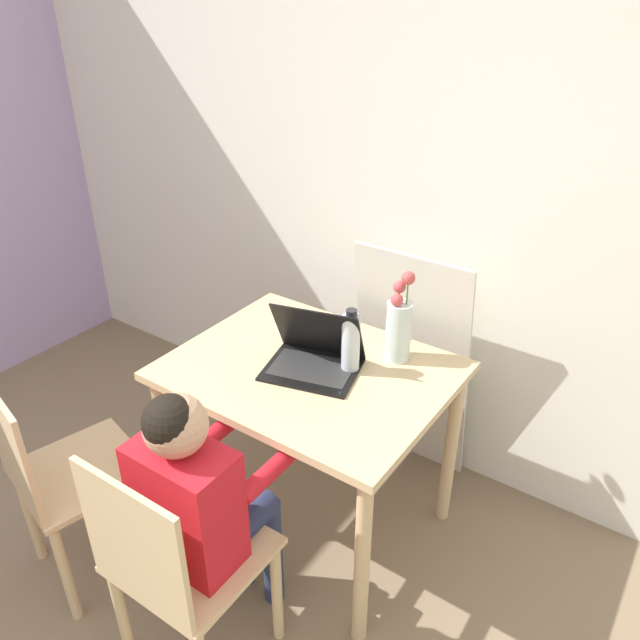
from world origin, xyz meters
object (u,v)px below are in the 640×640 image
at_px(chair_spare, 62,477).
at_px(flower_vase, 399,326).
at_px(laptop, 315,354).
at_px(water_bottle, 351,343).
at_px(person_seated, 200,494).
at_px(chair_occupied, 178,567).

height_order(chair_spare, flower_vase, flower_vase).
height_order(laptop, water_bottle, water_bottle).
xyz_separation_m(flower_vase, water_bottle, (-0.10, -0.16, -0.02)).
relative_size(chair_spare, person_seated, 0.85).
xyz_separation_m(laptop, water_bottle, (0.12, 0.05, 0.06)).
bearing_deg(flower_vase, laptop, -134.47).
bearing_deg(chair_occupied, person_seated, -90.00).
height_order(chair_occupied, flower_vase, flower_vase).
bearing_deg(chair_spare, chair_occupied, -169.40).
bearing_deg(person_seated, chair_occupied, 90.00).
relative_size(laptop, flower_vase, 1.08).
bearing_deg(water_bottle, chair_occupied, -96.27).
height_order(chair_occupied, water_bottle, water_bottle).
xyz_separation_m(chair_occupied, laptop, (-0.03, 0.73, 0.34)).
xyz_separation_m(chair_occupied, person_seated, (-0.00, 0.12, 0.19)).
relative_size(chair_spare, flower_vase, 2.54).
height_order(chair_occupied, person_seated, person_seated).
distance_m(chair_occupied, chair_spare, 0.59).
bearing_deg(flower_vase, person_seated, -102.51).
distance_m(chair_spare, person_seated, 0.63).
bearing_deg(person_seated, chair_spare, 7.46).
distance_m(laptop, flower_vase, 0.31).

